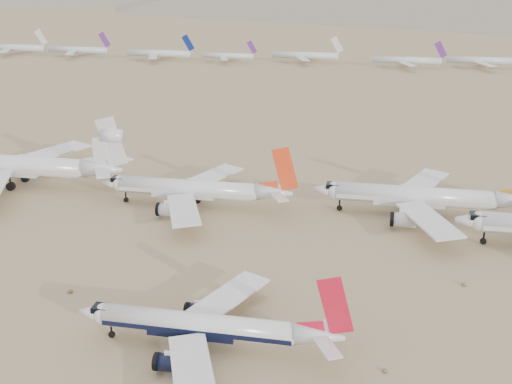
% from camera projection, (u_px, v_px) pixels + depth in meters
% --- Properties ---
extents(ground, '(7000.00, 7000.00, 0.00)m').
position_uv_depth(ground, '(216.00, 359.00, 94.24)').
color(ground, '#897150').
rests_on(ground, ground).
extents(main_airliner, '(39.69, 38.77, 14.01)m').
position_uv_depth(main_airliner, '(209.00, 326.00, 95.44)').
color(main_airliner, silver).
rests_on(main_airliner, ground).
extents(row2_gold_tail, '(47.81, 46.76, 17.02)m').
position_uv_depth(row2_gold_tail, '(423.00, 197.00, 145.83)').
color(row2_gold_tail, silver).
rests_on(row2_gold_tail, ground).
extents(row2_orange_tail, '(45.32, 44.33, 16.17)m').
position_uv_depth(row2_orange_tail, '(196.00, 189.00, 151.44)').
color(row2_orange_tail, silver).
rests_on(row2_orange_tail, ground).
extents(row2_white_trijet, '(56.11, 54.83, 19.88)m').
position_uv_depth(row2_white_trijet, '(21.00, 165.00, 165.53)').
color(row2_white_trijet, silver).
rests_on(row2_white_trijet, ground).
extents(distant_storage_row, '(457.38, 49.81, 14.21)m').
position_uv_depth(distant_storage_row, '(251.00, 55.00, 376.96)').
color(distant_storage_row, silver).
rests_on(distant_storage_row, ground).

